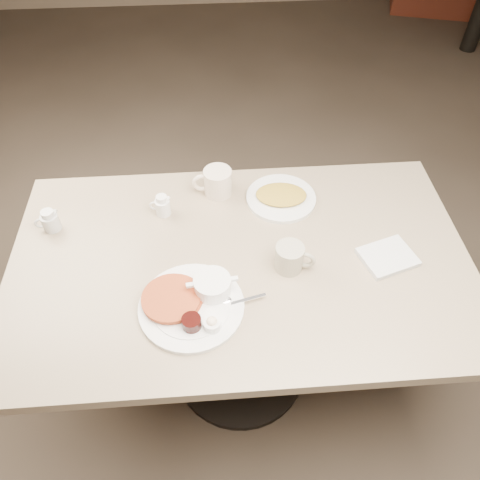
{
  "coord_description": "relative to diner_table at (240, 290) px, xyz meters",
  "views": [
    {
      "loc": [
        -0.07,
        -0.97,
        1.92
      ],
      "look_at": [
        0.0,
        0.02,
        0.82
      ],
      "focal_mm": 35.2,
      "sensor_mm": 36.0,
      "label": 1
    }
  ],
  "objects": [
    {
      "name": "diner_table",
      "position": [
        0.0,
        0.0,
        0.0
      ],
      "size": [
        1.5,
        0.9,
        0.75
      ],
      "color": "tan",
      "rests_on": "ground"
    },
    {
      "name": "creamer_right",
      "position": [
        -0.26,
        0.23,
        0.21
      ],
      "size": [
        0.08,
        0.07,
        0.08
      ],
      "color": "white",
      "rests_on": "diner_table"
    },
    {
      "name": "coffee_mug_near",
      "position": [
        0.15,
        -0.04,
        0.22
      ],
      "size": [
        0.14,
        0.11,
        0.09
      ],
      "color": "#B0A992",
      "rests_on": "diner_table"
    },
    {
      "name": "creamer_left",
      "position": [
        -0.63,
        0.19,
        0.21
      ],
      "size": [
        0.09,
        0.06,
        0.08
      ],
      "color": "silver",
      "rests_on": "diner_table"
    },
    {
      "name": "hash_plate",
      "position": [
        0.17,
        0.27,
        0.18
      ],
      "size": [
        0.28,
        0.28,
        0.04
      ],
      "color": "white",
      "rests_on": "diner_table"
    },
    {
      "name": "napkin",
      "position": [
        0.48,
        -0.03,
        0.18
      ],
      "size": [
        0.2,
        0.18,
        0.02
      ],
      "color": "silver",
      "rests_on": "diner_table"
    },
    {
      "name": "coffee_mug_far",
      "position": [
        -0.06,
        0.33,
        0.22
      ],
      "size": [
        0.15,
        0.1,
        0.1
      ],
      "color": "#F8E5CD",
      "rests_on": "diner_table"
    },
    {
      "name": "main_plate",
      "position": [
        -0.15,
        -0.17,
        0.19
      ],
      "size": [
        0.4,
        0.35,
        0.07
      ],
      "color": "white",
      "rests_on": "diner_table"
    },
    {
      "name": "room",
      "position": [
        0.0,
        0.0,
        0.82
      ],
      "size": [
        7.04,
        8.04,
        2.84
      ],
      "color": "#4C3F33",
      "rests_on": "ground"
    }
  ]
}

